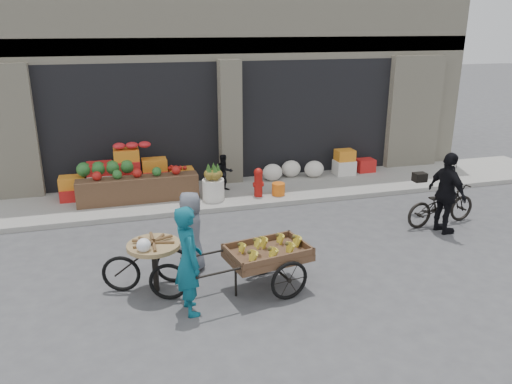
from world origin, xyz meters
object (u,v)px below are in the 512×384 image
object	(u,v)px
vendor_grey	(191,232)
cyclist	(447,193)
fire_hydrant	(258,181)
pineapple_bin	(213,190)
banana_cart	(265,252)
vendor_woman	(189,260)
orange_bucket	(278,189)
tricycle_cart	(154,259)
seated_person	(224,173)
bicycle	(441,204)

from	to	relation	value
vendor_grey	cyclist	distance (m)	5.27
fire_hydrant	cyclist	distance (m)	4.31
pineapple_bin	fire_hydrant	world-z (taller)	fire_hydrant
banana_cart	fire_hydrant	bearing A→B (deg)	64.90
fire_hydrant	vendor_woman	xyz separation A→B (m)	(-2.35, -4.49, 0.34)
fire_hydrant	vendor_grey	xyz separation A→B (m)	(-2.11, -3.15, 0.21)
orange_bucket	tricycle_cart	world-z (taller)	tricycle_cart
banana_cart	vendor_grey	distance (m)	1.44
fire_hydrant	banana_cart	world-z (taller)	banana_cart
vendor_grey	cyclist	size ratio (longest dim) A/B	0.84
fire_hydrant	vendor_woman	world-z (taller)	vendor_woman
vendor_grey	cyclist	world-z (taller)	cyclist
seated_person	cyclist	world-z (taller)	cyclist
fire_hydrant	tricycle_cart	world-z (taller)	tricycle_cart
fire_hydrant	banana_cart	xyz separation A→B (m)	(-1.08, -4.16, 0.16)
banana_cart	vendor_grey	world-z (taller)	vendor_grey
fire_hydrant	bicycle	distance (m)	4.19
pineapple_bin	vendor_woman	world-z (taller)	vendor_woman
banana_cart	tricycle_cart	world-z (taller)	tricycle_cart
pineapple_bin	bicycle	world-z (taller)	bicycle
pineapple_bin	orange_bucket	size ratio (longest dim) A/B	1.62
tricycle_cart	orange_bucket	bearing A→B (deg)	62.50
vendor_woman	cyclist	bearing A→B (deg)	-81.97
tricycle_cart	cyclist	xyz separation A→B (m)	(5.95, 0.82, 0.28)
orange_bucket	banana_cart	xyz separation A→B (m)	(-1.58, -4.11, 0.39)
banana_cart	pineapple_bin	bearing A→B (deg)	79.74
cyclist	fire_hydrant	bearing A→B (deg)	40.68
orange_bucket	tricycle_cart	size ratio (longest dim) A/B	0.22
vendor_grey	bicycle	distance (m)	5.50
cyclist	bicycle	bearing A→B (deg)	-33.07
orange_bucket	vendor_woman	size ratio (longest dim) A/B	0.19
fire_hydrant	vendor_woman	bearing A→B (deg)	-117.66
fire_hydrant	vendor_grey	size ratio (longest dim) A/B	0.50
tricycle_cart	pineapple_bin	bearing A→B (deg)	80.15
banana_cart	vendor_grey	size ratio (longest dim) A/B	1.61
orange_bucket	banana_cart	size ratio (longest dim) A/B	0.14
banana_cart	vendor_grey	bearing A→B (deg)	125.13
vendor_woman	bicycle	size ratio (longest dim) A/B	0.98
vendor_woman	vendor_grey	bearing A→B (deg)	-18.05
banana_cart	vendor_woman	distance (m)	1.32
bicycle	banana_cart	bearing A→B (deg)	103.79
orange_bucket	vendor_woman	bearing A→B (deg)	-122.73
vendor_woman	vendor_grey	xyz separation A→B (m)	(0.24, 1.34, -0.12)
orange_bucket	seated_person	world-z (taller)	seated_person
seated_person	vendor_grey	world-z (taller)	vendor_grey
pineapple_bin	vendor_woman	bearing A→B (deg)	-105.42
tricycle_cart	bicycle	distance (m)	6.27
tricycle_cart	vendor_grey	distance (m)	0.92
fire_hydrant	seated_person	xyz separation A→B (m)	(-0.70, 0.65, 0.08)
seated_person	banana_cart	world-z (taller)	seated_person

